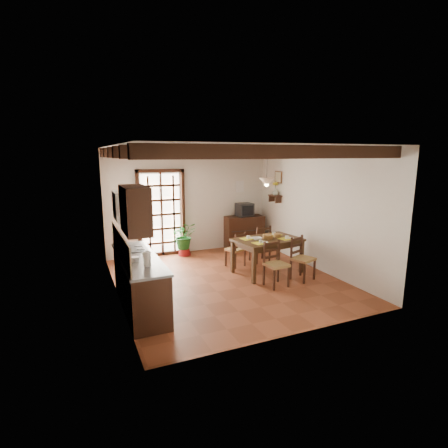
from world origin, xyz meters
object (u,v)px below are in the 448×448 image
sideboard (244,232)px  pendant_lamp (267,181)px  kitchen_counter (139,282)px  potted_plant (184,234)px  chair_near_left (276,272)px  dining_table (267,243)px  chair_near_right (302,266)px  chair_far_left (236,256)px  crt_tv (245,210)px  chair_far_right (260,250)px

sideboard → pendant_lamp: 2.64m
pendant_lamp → kitchen_counter: bearing=-165.1°
kitchen_counter → potted_plant: potted_plant is taller
chair_near_left → dining_table: bearing=65.9°
kitchen_counter → chair_near_right: (3.45, 0.01, -0.18)m
potted_plant → kitchen_counter: bearing=-121.2°
chair_near_right → potted_plant: potted_plant is taller
kitchen_counter → chair_far_left: size_ratio=2.66×
crt_tv → potted_plant: size_ratio=0.24×
chair_near_left → kitchen_counter: bearing=172.3°
chair_near_left → chair_far_right: size_ratio=0.99×
kitchen_counter → dining_table: 3.08m
chair_far_right → crt_tv: size_ratio=2.12×
chair_near_left → chair_near_right: size_ratio=0.99×
kitchen_counter → chair_near_right: size_ratio=2.41×
potted_plant → chair_far_left: bearing=-58.6°
crt_tv → potted_plant: potted_plant is taller
chair_near_left → sideboard: (0.75, 2.92, 0.17)m
kitchen_counter → pendant_lamp: size_ratio=2.66×
chair_far_right → pendant_lamp: size_ratio=1.10×
chair_far_right → crt_tv: crt_tv is taller
chair_near_left → potted_plant: (-1.05, 2.87, 0.28)m
dining_table → chair_near_left: chair_near_left is taller
dining_table → chair_near_right: 0.92m
chair_far_right → pendant_lamp: 1.93m
chair_far_right → potted_plant: (-1.57, 1.29, 0.28)m
kitchen_counter → crt_tv: bearing=39.0°
crt_tv → kitchen_counter: bearing=-142.4°
dining_table → chair_far_right: (0.26, 0.79, -0.40)m
chair_far_left → chair_near_left: bearing=76.1°
chair_near_right → crt_tv: size_ratio=2.12×
chair_near_left → chair_far_right: (0.52, 1.58, 0.00)m
chair_near_left → chair_near_right: bearing=1.9°
dining_table → chair_near_right: chair_near_right is taller
chair_near_right → sideboard: (0.03, 2.82, 0.17)m
chair_near_left → crt_tv: (0.75, 2.91, 0.83)m
kitchen_counter → chair_far_right: 3.58m
crt_tv → potted_plant: (-1.80, -0.04, -0.54)m
dining_table → crt_tv: bearing=69.1°
chair_near_right → chair_far_left: (-0.92, 1.38, -0.03)m
potted_plant → chair_near_left: bearing=-69.9°
chair_near_right → potted_plant: bearing=103.2°
chair_near_right → chair_far_right: same height
sideboard → crt_tv: (-0.00, -0.01, 0.65)m
kitchen_counter → chair_near_right: kitchen_counter is taller
chair_far_right → sideboard: 1.37m
chair_far_left → sideboard: bearing=-145.2°
chair_near_left → chair_far_left: chair_near_left is taller
chair_near_right → chair_far_left: size_ratio=1.10×
sideboard → potted_plant: size_ratio=0.58×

